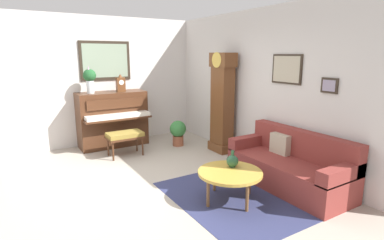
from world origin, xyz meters
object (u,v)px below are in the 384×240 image
coffee_table (230,173)px  potted_plant (178,131)px  piano_bench (125,136)px  mantel_clock (121,84)px  couch (290,166)px  grandfather_clock (222,106)px  green_jug (232,161)px  piano (113,119)px  flower_vase (90,78)px

coffee_table → potted_plant: 2.74m
piano_bench → mantel_clock: size_ratio=1.84×
couch → piano_bench: bearing=-147.9°
couch → coffee_table: couch is taller
grandfather_clock → green_jug: (1.73, -1.11, -0.45)m
potted_plant → couch: bearing=9.2°
piano → coffee_table: (3.41, 0.56, -0.21)m
piano_bench → coffee_table: 2.65m
mantel_clock → potted_plant: size_ratio=0.68×
couch → flower_vase: bearing=-149.1°
grandfather_clock → piano_bench: bearing=-112.2°
piano_bench → piano: bearing=178.7°
piano_bench → couch: 3.16m
mantel_clock → green_jug: 3.43m
piano → couch: size_ratio=0.76×
piano → coffee_table: size_ratio=1.64×
coffee_table → potted_plant: bearing=166.3°
flower_vase → coffee_table: bearing=16.3°
grandfather_clock → flower_vase: 2.78m
piano_bench → green_jug: green_jug is taller
grandfather_clock → potted_plant: bearing=-144.0°
couch → mantel_clock: (-3.50, -1.44, 1.05)m
mantel_clock → potted_plant: 1.63m
coffee_table → mantel_clock: 3.56m
piano_bench → mantel_clock: (-0.82, 0.23, 0.96)m
flower_vase → piano_bench: bearing=26.7°
piano → mantel_clock: (0.00, 0.22, 0.76)m
piano_bench → flower_vase: size_ratio=1.21×
potted_plant → flower_vase: bearing=-114.6°
couch → mantel_clock: mantel_clock is taller
piano_bench → grandfather_clock: bearing=67.8°
grandfather_clock → green_jug: bearing=-32.6°
grandfather_clock → mantel_clock: size_ratio=5.34×
piano → green_jug: (3.29, 0.70, -0.09)m
piano → mantel_clock: 0.79m
green_jug → piano_bench: bearing=-163.9°
piano_bench → coffee_table: (2.59, 0.58, -0.01)m
flower_vase → potted_plant: (0.75, 1.64, -1.19)m
couch → mantel_clock: bearing=-157.6°
mantel_clock → coffee_table: bearing=5.9°
piano → flower_vase: (0.00, -0.43, 0.90)m
mantel_clock → flower_vase: flower_vase is taller
mantel_clock → green_jug: (3.29, 0.48, -0.85)m
grandfather_clock → coffee_table: size_ratio=2.31×
piano_bench → green_jug: (2.47, 0.72, 0.11)m
couch → flower_vase: size_ratio=3.28×
grandfather_clock → green_jug: grandfather_clock is taller
piano_bench → couch: size_ratio=0.37×
piano_bench → potted_plant: size_ratio=1.25×
grandfather_clock → flower_vase: grandfather_clock is taller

